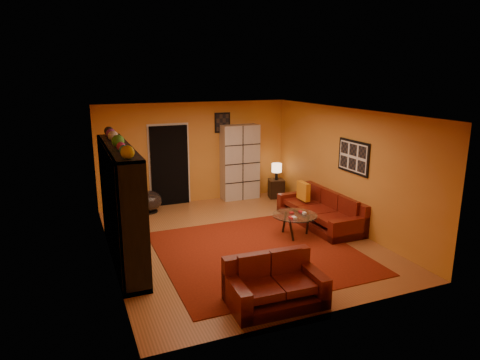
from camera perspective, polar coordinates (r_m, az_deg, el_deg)
name	(u,v)px	position (r m, az deg, el deg)	size (l,w,h in m)	color
floor	(239,240)	(8.81, -0.13, -8.01)	(6.00, 6.00, 0.00)	brown
ceiling	(239,112)	(8.19, -0.14, 9.09)	(6.00, 6.00, 0.00)	white
wall_back	(195,153)	(11.18, -5.98, 3.64)	(6.00, 6.00, 0.00)	orange
wall_front	(324,228)	(5.86, 11.12, -6.31)	(6.00, 6.00, 0.00)	orange
wall_left	(107,191)	(7.84, -17.31, -1.46)	(6.00, 6.00, 0.00)	orange
wall_right	(345,168)	(9.61, 13.81, 1.58)	(6.00, 6.00, 0.00)	orange
rug	(258,252)	(8.25, 2.39, -9.56)	(3.60, 3.60, 0.01)	#5E150A
doorway	(170,166)	(11.02, -9.38, 1.90)	(0.95, 0.10, 2.04)	black
wall_art_right	(354,157)	(9.30, 14.90, 3.00)	(0.03, 1.00, 0.70)	black
wall_art_back	(222,123)	(11.28, -2.36, 7.66)	(0.42, 0.03, 0.52)	black
entertainment_unit	(121,204)	(7.92, -15.56, -3.04)	(0.45, 3.00, 2.10)	black
tv	(124,206)	(7.92, -15.16, -3.34)	(0.13, 1.00, 0.58)	black
sofa	(323,211)	(9.83, 11.05, -4.12)	(0.99, 2.33, 0.85)	#52100A
loveseat	(273,284)	(6.52, 4.47, -13.64)	(1.42, 0.89, 0.85)	#52100A
throw_pillow	(303,191)	(10.10, 8.45, -1.47)	(0.12, 0.42, 0.42)	orange
coffee_table	(295,217)	(8.93, 7.31, -4.91)	(0.93, 0.93, 0.46)	silver
storage_cabinet	(240,162)	(11.43, -0.04, 2.40)	(1.00, 0.44, 1.99)	beige
bowl_chair	(149,201)	(10.64, -12.08, -2.77)	(0.65, 0.65, 0.53)	black
side_table	(276,189)	(11.69, 4.85, -1.14)	(0.40, 0.40, 0.50)	black
table_lamp	(277,168)	(11.56, 4.91, 1.55)	(0.27, 0.27, 0.45)	black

